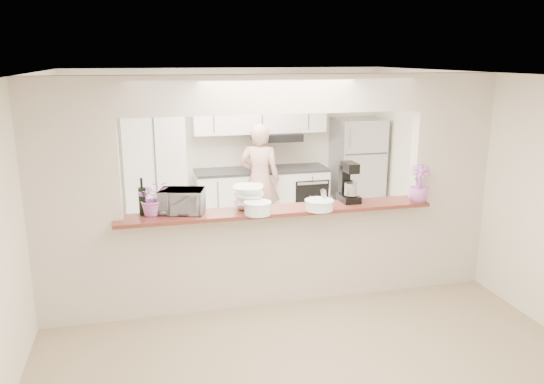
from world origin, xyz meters
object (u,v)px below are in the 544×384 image
object	(u,v)px
toaster_oven	(182,201)
person	(260,180)
stand_mixer	(349,184)
refrigerator	(357,170)

from	to	relation	value
toaster_oven	person	world-z (taller)	person
person	toaster_oven	bearing A→B (deg)	82.45
toaster_oven	person	xyz separation A→B (m)	(1.33, 2.25, -0.36)
person	stand_mixer	bearing A→B (deg)	126.22
person	refrigerator	bearing A→B (deg)	-145.50
toaster_oven	person	size ratio (longest dim) A/B	0.27
stand_mixer	person	distance (m)	2.34
toaster_oven	stand_mixer	xyz separation A→B (m)	(1.85, 0.02, 0.08)
refrigerator	toaster_oven	bearing A→B (deg)	-139.58
refrigerator	stand_mixer	world-z (taller)	refrigerator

